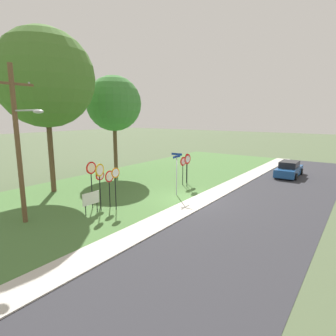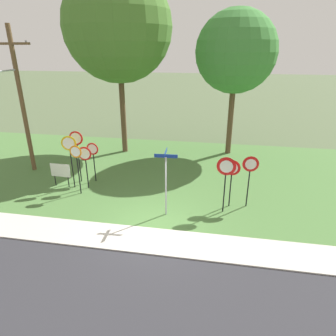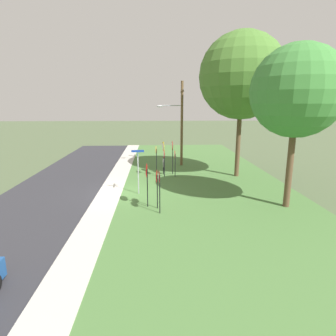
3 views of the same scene
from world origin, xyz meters
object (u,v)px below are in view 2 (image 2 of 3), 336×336
at_px(utility_pole, 19,97).
at_px(street_name_post, 166,178).
at_px(stop_sign_far_left, 77,145).
at_px(stop_sign_far_right, 93,154).
at_px(oak_tree_left, 118,27).
at_px(oak_tree_right, 236,52).
at_px(yield_sign_near_left, 226,172).
at_px(yield_sign_near_right, 250,170).
at_px(stop_sign_far_center, 77,160).
at_px(notice_board, 60,172).
at_px(stop_sign_near_right, 85,159).
at_px(stop_sign_near_left, 70,150).
at_px(yield_sign_far_left, 232,173).

bearing_deg(utility_pole, street_name_post, -21.87).
distance_m(stop_sign_far_left, stop_sign_far_right, 0.92).
bearing_deg(oak_tree_left, stop_sign_far_right, -90.47).
distance_m(utility_pole, oak_tree_right, 12.83).
relative_size(yield_sign_near_left, yield_sign_near_right, 1.06).
bearing_deg(street_name_post, stop_sign_far_right, 145.21).
distance_m(stop_sign_far_left, stop_sign_far_center, 1.51).
xyz_separation_m(stop_sign_far_center, notice_board, (-1.33, 0.62, -0.95)).
height_order(utility_pole, notice_board, utility_pole).
height_order(stop_sign_far_center, oak_tree_right, oak_tree_right).
xyz_separation_m(stop_sign_near_right, stop_sign_far_right, (0.03, 0.88, -0.06)).
bearing_deg(stop_sign_far_left, stop_sign_near_left, -93.61).
distance_m(stop_sign_far_left, notice_board, 1.59).
bearing_deg(stop_sign_far_left, oak_tree_right, 35.76).
bearing_deg(stop_sign_near_right, utility_pole, 154.63).
bearing_deg(street_name_post, oak_tree_left, 115.99).
bearing_deg(stop_sign_far_center, street_name_post, -13.43).
xyz_separation_m(yield_sign_near_right, notice_board, (-9.39, 0.51, -0.98)).
relative_size(stop_sign_far_center, yield_sign_near_right, 1.03).
bearing_deg(oak_tree_right, yield_sign_near_right, -84.36).
xyz_separation_m(stop_sign_far_left, oak_tree_left, (0.81, 5.31, 5.88)).
relative_size(stop_sign_far_left, street_name_post, 0.95).
relative_size(stop_sign_far_left, oak_tree_right, 0.31).
distance_m(stop_sign_near_right, stop_sign_far_left, 1.11).
distance_m(utility_pole, notice_board, 4.77).
height_order(stop_sign_far_center, yield_sign_near_right, stop_sign_far_center).
distance_m(stop_sign_near_right, street_name_post, 4.82).
xyz_separation_m(yield_sign_near_right, yield_sign_far_left, (-0.78, -0.13, -0.14)).
relative_size(yield_sign_far_left, notice_board, 1.81).
bearing_deg(yield_sign_far_left, oak_tree_left, 142.60).
bearing_deg(notice_board, stop_sign_far_left, 49.10).
bearing_deg(stop_sign_far_center, notice_board, 156.42).
xyz_separation_m(stop_sign_far_center, yield_sign_near_right, (8.07, 0.11, 0.03)).
relative_size(stop_sign_near_left, stop_sign_far_right, 1.27).
height_order(stop_sign_near_right, stop_sign_far_center, stop_sign_far_center).
xyz_separation_m(stop_sign_near_right, oak_tree_left, (0.07, 6.02, 6.31)).
height_order(stop_sign_near_left, stop_sign_far_center, stop_sign_near_left).
bearing_deg(yield_sign_near_right, stop_sign_far_left, 169.27).
distance_m(stop_sign_far_center, notice_board, 1.75).
relative_size(stop_sign_far_center, yield_sign_near_left, 0.97).
relative_size(stop_sign_near_right, yield_sign_far_left, 1.00).
bearing_deg(notice_board, stop_sign_far_center, -21.95).
bearing_deg(utility_pole, stop_sign_far_left, -14.73).
height_order(yield_sign_near_left, oak_tree_right, oak_tree_right).
relative_size(stop_sign_far_right, utility_pole, 0.28).
height_order(utility_pole, oak_tree_left, oak_tree_left).
relative_size(stop_sign_near_right, stop_sign_far_right, 1.03).
bearing_deg(yield_sign_near_right, stop_sign_near_left, 174.21).
height_order(yield_sign_near_right, oak_tree_right, oak_tree_right).
height_order(stop_sign_far_left, notice_board, stop_sign_far_left).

